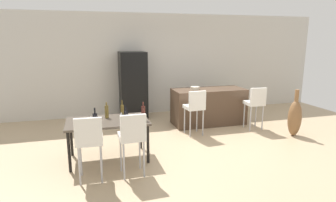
# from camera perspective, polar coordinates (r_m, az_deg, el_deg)

# --- Properties ---
(ground_plane) EXTENTS (10.00, 10.00, 0.00)m
(ground_plane) POSITION_cam_1_polar(r_m,az_deg,el_deg) (6.30, 5.58, -7.93)
(ground_plane) COLOR tan
(back_wall) EXTENTS (10.00, 0.12, 2.90)m
(back_wall) POSITION_cam_1_polar(r_m,az_deg,el_deg) (8.54, -0.91, 7.43)
(back_wall) COLOR beige
(back_wall) RESTS_ON ground_plane
(kitchen_island) EXTENTS (1.85, 0.78, 0.92)m
(kitchen_island) POSITION_cam_1_polar(r_m,az_deg,el_deg) (7.47, 8.11, -1.08)
(kitchen_island) COLOR #4C3828
(kitchen_island) RESTS_ON ground_plane
(bar_chair_left) EXTENTS (0.43, 0.43, 1.05)m
(bar_chair_left) POSITION_cam_1_polar(r_m,az_deg,el_deg) (6.47, 5.46, -0.93)
(bar_chair_left) COLOR white
(bar_chair_left) RESTS_ON ground_plane
(bar_chair_middle) EXTENTS (0.42, 0.42, 1.05)m
(bar_chair_middle) POSITION_cam_1_polar(r_m,az_deg,el_deg) (7.17, 17.13, -0.12)
(bar_chair_middle) COLOR white
(bar_chair_middle) RESTS_ON ground_plane
(dining_table) EXTENTS (1.45, 0.84, 0.74)m
(dining_table) POSITION_cam_1_polar(r_m,az_deg,el_deg) (5.26, -12.00, -4.52)
(dining_table) COLOR #4C4238
(dining_table) RESTS_ON ground_plane
(dining_chair_near) EXTENTS (0.42, 0.42, 1.05)m
(dining_chair_near) POSITION_cam_1_polar(r_m,az_deg,el_deg) (4.50, -15.52, -7.26)
(dining_chair_near) COLOR white
(dining_chair_near) RESTS_ON ground_plane
(dining_chair_far) EXTENTS (0.41, 0.41, 1.05)m
(dining_chair_far) POSITION_cam_1_polar(r_m,az_deg,el_deg) (4.54, -7.17, -6.71)
(dining_chair_far) COLOR white
(dining_chair_far) RESTS_ON ground_plane
(wine_bottle_middle) EXTENTS (0.07, 0.07, 0.30)m
(wine_bottle_middle) POSITION_cam_1_polar(r_m,az_deg,el_deg) (5.02, -8.44, -3.06)
(wine_bottle_middle) COLOR black
(wine_bottle_middle) RESTS_ON dining_table
(wine_bottle_far) EXTENTS (0.07, 0.07, 0.30)m
(wine_bottle_far) POSITION_cam_1_polar(r_m,az_deg,el_deg) (5.37, -12.19, -2.08)
(wine_bottle_far) COLOR brown
(wine_bottle_far) RESTS_ON dining_table
(wine_bottle_left) EXTENTS (0.08, 0.08, 0.33)m
(wine_bottle_left) POSITION_cam_1_polar(r_m,az_deg,el_deg) (4.87, -14.38, -3.67)
(wine_bottle_left) COLOR black
(wine_bottle_left) RESTS_ON dining_table
(wine_bottle_right) EXTENTS (0.06, 0.06, 0.30)m
(wine_bottle_right) POSITION_cam_1_polar(r_m,az_deg,el_deg) (5.47, -9.16, -1.80)
(wine_bottle_right) COLOR brown
(wine_bottle_right) RESTS_ON dining_table
(wine_bottle_near) EXTENTS (0.07, 0.07, 0.33)m
(wine_bottle_near) POSITION_cam_1_polar(r_m,az_deg,el_deg) (5.13, -4.98, -2.40)
(wine_bottle_near) COLOR #471E19
(wine_bottle_near) RESTS_ON dining_table
(wine_glass_end) EXTENTS (0.07, 0.07, 0.17)m
(wine_glass_end) POSITION_cam_1_polar(r_m,az_deg,el_deg) (5.10, -9.34, -2.71)
(wine_glass_end) COLOR silver
(wine_glass_end) RESTS_ON dining_table
(wine_glass_corner) EXTENTS (0.07, 0.07, 0.17)m
(wine_glass_corner) POSITION_cam_1_polar(r_m,az_deg,el_deg) (4.97, -15.23, -3.37)
(wine_glass_corner) COLOR silver
(wine_glass_corner) RESTS_ON dining_table
(wine_glass_inner) EXTENTS (0.07, 0.07, 0.17)m
(wine_glass_inner) POSITION_cam_1_polar(r_m,az_deg,el_deg) (5.01, -6.48, -2.90)
(wine_glass_inner) COLOR silver
(wine_glass_inner) RESTS_ON dining_table
(refrigerator) EXTENTS (0.72, 0.68, 1.84)m
(refrigerator) POSITION_cam_1_polar(r_m,az_deg,el_deg) (7.97, -7.02, 3.16)
(refrigerator) COLOR black
(refrigerator) RESTS_ON ground_plane
(fruit_bowl) EXTENTS (0.23, 0.23, 0.07)m
(fruit_bowl) POSITION_cam_1_polar(r_m,az_deg,el_deg) (7.28, 5.43, 2.61)
(fruit_bowl) COLOR beige
(fruit_bowl) RESTS_ON kitchen_island
(floor_vase) EXTENTS (0.30, 0.30, 1.07)m
(floor_vase) POSITION_cam_1_polar(r_m,az_deg,el_deg) (7.09, 24.05, -3.07)
(floor_vase) COLOR brown
(floor_vase) RESTS_ON ground_plane
(potted_plant) EXTENTS (0.39, 0.39, 0.59)m
(potted_plant) POSITION_cam_1_polar(r_m,az_deg,el_deg) (8.98, 11.77, 0.25)
(potted_plant) COLOR beige
(potted_plant) RESTS_ON ground_plane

